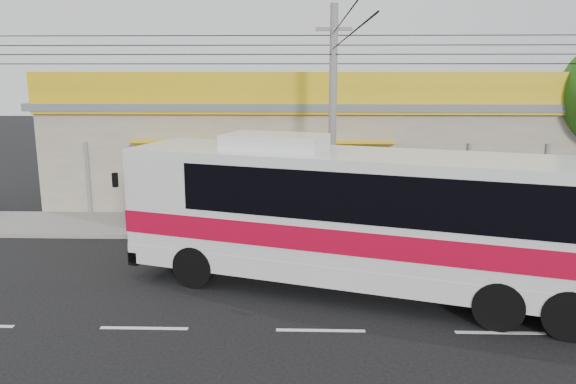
% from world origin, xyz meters
% --- Properties ---
extents(ground, '(120.00, 120.00, 0.00)m').
position_xyz_m(ground, '(0.00, 0.00, 0.00)').
color(ground, black).
rests_on(ground, ground).
extents(sidewalk, '(30.00, 3.20, 0.15)m').
position_xyz_m(sidewalk, '(0.00, 6.00, 0.07)').
color(sidewalk, gray).
rests_on(sidewalk, ground).
extents(lane_markings, '(50.00, 0.12, 0.01)m').
position_xyz_m(lane_markings, '(0.00, -2.50, 0.00)').
color(lane_markings, silver).
rests_on(lane_markings, ground).
extents(storefront_building, '(22.60, 9.20, 5.70)m').
position_xyz_m(storefront_building, '(-0.01, 11.54, 2.30)').
color(storefront_building, gray).
rests_on(storefront_building, ground).
extents(coach_bus, '(13.43, 6.74, 4.08)m').
position_xyz_m(coach_bus, '(1.64, -0.24, 2.18)').
color(coach_bus, silver).
rests_on(coach_bus, ground).
extents(motorbike_red, '(2.12, 0.76, 1.11)m').
position_xyz_m(motorbike_red, '(-3.61, 5.45, 0.70)').
color(motorbike_red, maroon).
rests_on(motorbike_red, sidewalk).
extents(utility_pole, '(34.00, 14.00, 7.80)m').
position_xyz_m(utility_pole, '(0.53, 4.25, 6.43)').
color(utility_pole, slate).
rests_on(utility_pole, ground).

